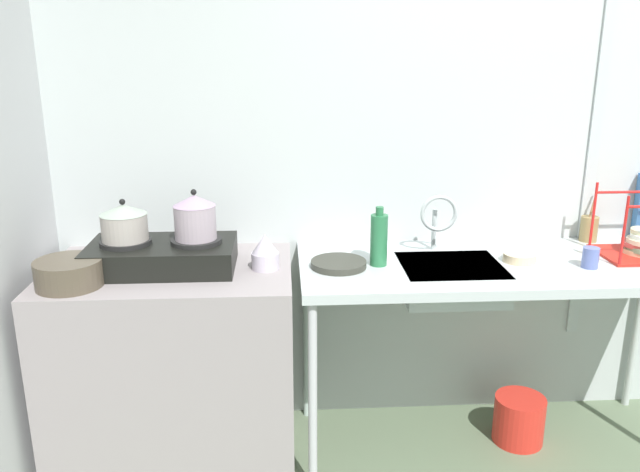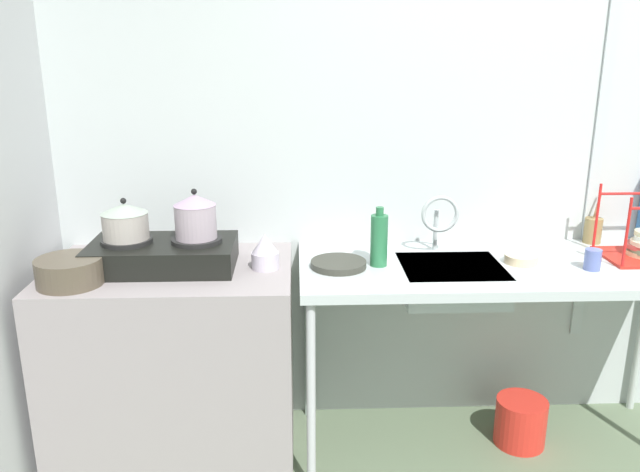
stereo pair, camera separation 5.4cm
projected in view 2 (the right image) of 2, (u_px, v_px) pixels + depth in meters
wall_back at (529, 142)px, 2.92m from camera, size 5.10×0.10×2.69m
wall_metal_strip at (602, 113)px, 2.84m from camera, size 0.05×0.01×2.15m
counter_concrete at (176, 364)px, 2.75m from camera, size 1.00×0.66×0.89m
counter_sink at (502, 276)px, 2.69m from camera, size 1.72×0.66×0.89m
stove at (163, 254)px, 2.61m from camera, size 0.59×0.34×0.13m
pot_on_left_burner at (125, 221)px, 2.56m from camera, size 0.19×0.19×0.17m
pot_on_right_burner at (195, 216)px, 2.57m from camera, size 0.17×0.17×0.21m
pot_beside_stove at (70, 271)px, 2.43m from camera, size 0.25×0.25×0.10m
percolator at (265, 252)px, 2.60m from camera, size 0.11×0.11×0.15m
sink_basin at (451, 281)px, 2.66m from camera, size 0.42×0.38×0.13m
faucet at (439, 216)px, 2.74m from camera, size 0.16×0.09×0.27m
frying_pan at (338, 264)px, 2.62m from camera, size 0.23×0.23×0.03m
cup_by_rack at (593, 259)px, 2.59m from camera, size 0.07×0.07×0.09m
small_bowl_on_drainboard at (521, 259)px, 2.68m from camera, size 0.14×0.14×0.04m
bottle_by_sink at (379, 240)px, 2.62m from camera, size 0.07×0.07×0.25m
utensil_jar at (593, 230)px, 2.94m from camera, size 0.08×0.08×0.23m
bucket_on_floor at (520, 422)px, 2.92m from camera, size 0.23×0.23×0.22m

